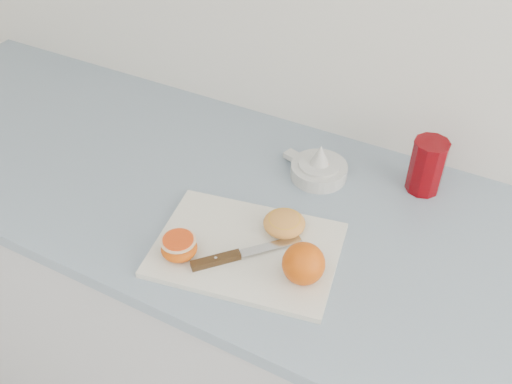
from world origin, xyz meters
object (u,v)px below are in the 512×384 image
at_px(half_orange, 179,247).
at_px(cutting_board, 247,250).
at_px(red_tumbler, 427,168).
at_px(counter, 334,367).
at_px(citrus_juicer, 319,168).

bearing_deg(half_orange, cutting_board, 37.31).
bearing_deg(red_tumbler, cutting_board, -125.16).
distance_m(counter, half_orange, 0.58).
bearing_deg(citrus_juicer, red_tumbler, 17.34).
height_order(counter, red_tumbler, red_tumbler).
height_order(cutting_board, half_orange, half_orange).
relative_size(counter, citrus_juicer, 16.09).
xyz_separation_m(half_orange, citrus_juicer, (0.12, 0.34, -0.01)).
xyz_separation_m(counter, red_tumbler, (0.07, 0.20, 0.50)).
distance_m(citrus_juicer, red_tumbler, 0.22).
relative_size(counter, half_orange, 37.18).
bearing_deg(half_orange, red_tumbler, 50.83).
xyz_separation_m(citrus_juicer, red_tumbler, (0.21, 0.06, 0.03)).
relative_size(cutting_board, half_orange, 5.04).
distance_m(half_orange, citrus_juicer, 0.36).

